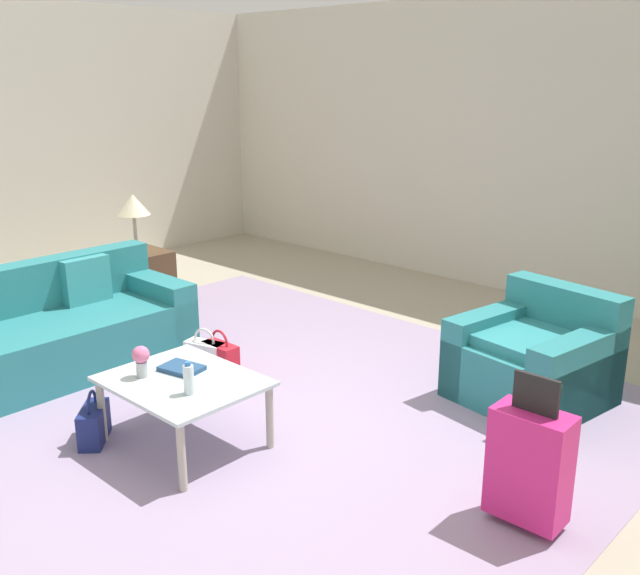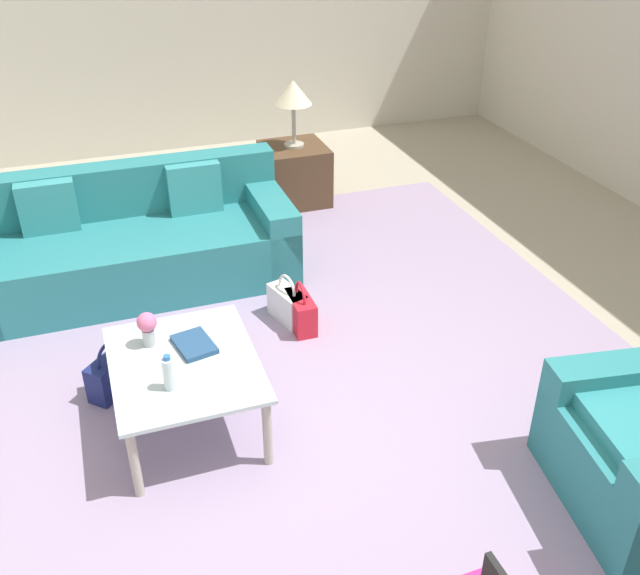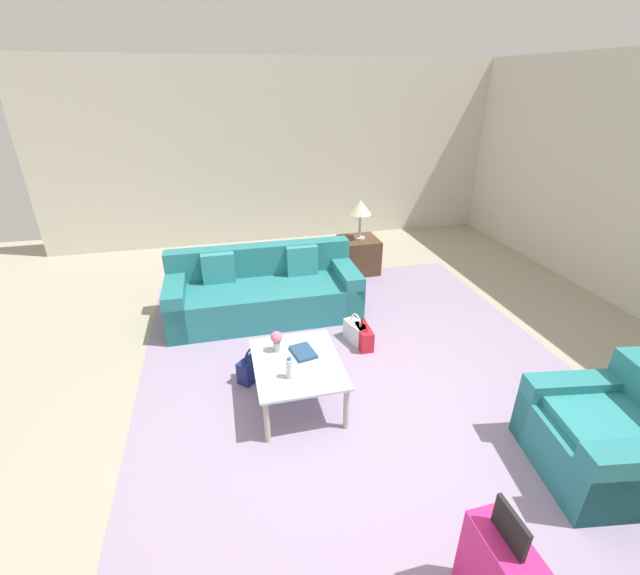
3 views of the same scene
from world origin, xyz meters
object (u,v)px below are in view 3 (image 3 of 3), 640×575
Objects in this scene: couch at (264,292)px; handbag_navy at (252,367)px; armchair at (613,441)px; side_table at (358,255)px; coffee_table_book at (303,352)px; suitcase_magenta at (496,575)px; handbag_red at (364,336)px; water_bottle at (290,368)px; flower_vase at (276,340)px; table_lamp at (360,209)px; coffee_table at (297,367)px; handbag_white at (356,332)px.

couch is 6.55× the size of handbag_navy.
side_table is (-4.11, -0.67, -0.02)m from armchair.
couch is 8.91× the size of coffee_table_book.
suitcase_magenta is 2.76m from handbag_red.
armchair is 2.54m from coffee_table_book.
couch is 2.01m from water_bottle.
flower_vase is 3.09m from table_lamp.
couch is 11.50× the size of water_bottle.
handbag_navy is (1.33, -0.28, -0.17)m from couch.
couch is at bearing -57.83° from side_table.
water_bottle is 3.43m from table_lamp.
handbag_red is (-0.53, 1.05, -0.45)m from flower_vase.
suitcase_magenta is 2.37× the size of handbag_red.
flower_vase is (-0.22, -0.15, 0.18)m from coffee_table.
flower_vase is at bearing -1.82° from couch.
table_lamp is (-1.01, 1.60, 0.72)m from couch.
side_table reaches higher than handbag_navy.
suitcase_magenta reaches higher than water_bottle.
handbag_red is 0.13m from handbag_white.
side_table is 3.01m from handbag_navy.
coffee_table is 3.24m from table_lamp.
side_table is 1.58× the size of handbag_navy.
coffee_table_book is (1.67, 0.18, 0.17)m from couch.
suitcase_magenta is (4.80, -0.80, -0.65)m from table_lamp.
armchair is 1.62m from suitcase_magenta.
coffee_table_book is at bearing -27.92° from side_table.
table_lamp is (-3.00, 1.60, 0.46)m from water_bottle.
coffee_table_book is at bearing -124.44° from armchair.
coffee_table_book is at bearing -27.92° from table_lamp.
armchair is 2.55m from handbag_white.
handbag_white is (-0.75, 0.76, -0.34)m from coffee_table_book.
side_table is 1.58× the size of handbag_red.
table_lamp reaches higher than handbag_navy.
water_bottle is at bearing -41.34° from handbag_white.
coffee_table_book is 0.44× the size of table_lamp.
handbag_navy is (-0.34, -0.46, -0.34)m from coffee_table_book.
coffee_table is 0.66m from handbag_navy.
coffee_table_book reaches higher than handbag_navy.
flower_vase reaches higher than handbag_navy.
water_bottle is 0.36× the size of side_table.
flower_vase reaches higher than handbag_red.
couch reaches higher than armchair.
water_bottle is 0.77× the size of coffee_table_book.
side_table is 0.74m from table_lamp.
coffee_table reaches higher than handbag_navy.
table_lamp is at bearing 180.00° from side_table.
water_bottle is at bearing -28.07° from side_table.
side_table reaches higher than handbag_red.
table_lamp is (-2.58, 1.65, 0.43)m from flower_vase.
table_lamp reaches higher than suitcase_magenta.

